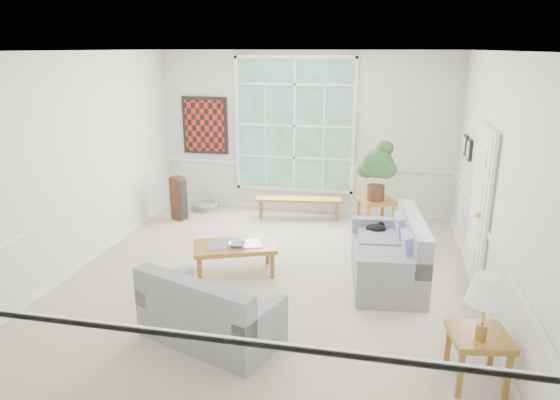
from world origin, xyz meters
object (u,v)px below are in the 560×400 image
Objects in this scene: loveseat_front at (211,305)px; side_table at (477,359)px; loveseat_right at (387,249)px; end_table at (376,214)px; coffee_table at (235,259)px.

loveseat_front reaches higher than side_table.
end_table is at bearing 89.35° from loveseat_right.
side_table is (2.90, -1.87, 0.05)m from coffee_table.
coffee_table is at bearing -130.87° from end_table.
loveseat_right reaches higher than end_table.
loveseat_right is 2.09m from coffee_table.
loveseat_right is 2.01m from end_table.
coffee_table is at bearing 147.22° from side_table.
coffee_table is (-2.07, -0.17, -0.25)m from loveseat_right.
loveseat_front is at bearing -113.39° from end_table.
loveseat_right is 3.01× the size of end_table.
loveseat_front is at bearing 175.23° from side_table.
side_table is at bearing -75.78° from end_table.
side_table is (1.02, -4.04, -0.01)m from end_table.
loveseat_front is 2.64× the size of end_table.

